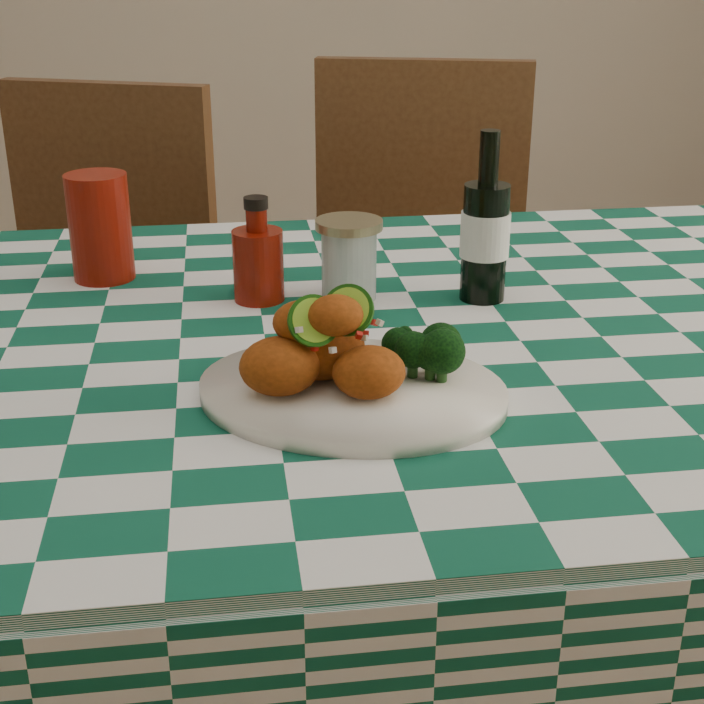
{
  "coord_description": "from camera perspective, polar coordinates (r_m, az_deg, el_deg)",
  "views": [
    {
      "loc": [
        -0.15,
        -1.13,
        1.24
      ],
      "look_at": [
        -0.02,
        -0.2,
        0.84
      ],
      "focal_mm": 50.0,
      "sensor_mm": 36.0,
      "label": 1
    }
  ],
  "objects": [
    {
      "name": "plate",
      "position": [
        1.04,
        0.0,
        -2.34
      ],
      "size": [
        0.4,
        0.35,
        0.02
      ],
      "primitive_type": null,
      "rotation": [
        0.0,
        0.0,
        -0.35
      ],
      "color": "white",
      "rests_on": "dining_table"
    },
    {
      "name": "broccoli_side",
      "position": [
        1.04,
        4.12,
        0.06
      ],
      "size": [
        0.08,
        0.08,
        0.06
      ],
      "primitive_type": null,
      "color": "black",
      "rests_on": "plate"
    },
    {
      "name": "wooden_chair_right",
      "position": [
        2.05,
        3.43,
        1.91
      ],
      "size": [
        0.57,
        0.59,
        1.0
      ],
      "primitive_type": null,
      "rotation": [
        0.0,
        0.0,
        -0.28
      ],
      "color": "#472814",
      "rests_on": "ground"
    },
    {
      "name": "fried_chicken_pile",
      "position": [
        1.01,
        -1.04,
        0.64
      ],
      "size": [
        0.16,
        0.12,
        0.1
      ],
      "primitive_type": null,
      "color": "#9D3F0F",
      "rests_on": "plate"
    },
    {
      "name": "dining_table",
      "position": [
        1.42,
        -0.29,
        -13.63
      ],
      "size": [
        1.66,
        1.06,
        0.79
      ],
      "primitive_type": null,
      "color": "#0E513A",
      "rests_on": "ground"
    },
    {
      "name": "ketchup_bottle",
      "position": [
        1.31,
        -5.51,
        5.96
      ],
      "size": [
        0.09,
        0.09,
        0.14
      ],
      "primitive_type": null,
      "rotation": [
        0.0,
        0.0,
        -0.41
      ],
      "color": "#6F1005",
      "rests_on": "dining_table"
    },
    {
      "name": "red_tumbler",
      "position": [
        1.43,
        -14.45,
        7.05
      ],
      "size": [
        0.11,
        0.11,
        0.15
      ],
      "primitive_type": "cylinder",
      "rotation": [
        0.0,
        0.0,
        0.33
      ],
      "color": "maroon",
      "rests_on": "dining_table"
    },
    {
      "name": "mason_jar",
      "position": [
        1.32,
        -0.18,
        5.41
      ],
      "size": [
        0.1,
        0.1,
        0.11
      ],
      "primitive_type": null,
      "rotation": [
        0.0,
        0.0,
        0.18
      ],
      "color": "#B2BCBA",
      "rests_on": "dining_table"
    },
    {
      "name": "wooden_chair_left",
      "position": [
        2.03,
        -15.6,
        0.42
      ],
      "size": [
        0.58,
        0.6,
        0.97
      ],
      "primitive_type": null,
      "rotation": [
        0.0,
        0.0,
        -0.38
      ],
      "color": "#472814",
      "rests_on": "ground"
    },
    {
      "name": "beer_bottle",
      "position": [
        1.31,
        7.8,
        7.78
      ],
      "size": [
        0.07,
        0.07,
        0.23
      ],
      "primitive_type": null,
      "rotation": [
        0.0,
        0.0,
        0.13
      ],
      "color": "black",
      "rests_on": "dining_table"
    }
  ]
}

